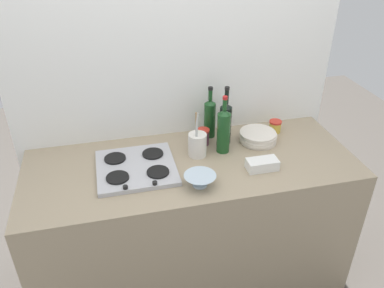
{
  "coord_description": "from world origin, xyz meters",
  "views": [
    {
      "loc": [
        -0.41,
        -1.71,
        2.08
      ],
      "look_at": [
        0.0,
        0.0,
        1.02
      ],
      "focal_mm": 36.53,
      "sensor_mm": 36.0,
      "label": 1
    }
  ],
  "objects": [
    {
      "name": "plate_stack",
      "position": [
        0.43,
        0.13,
        0.93
      ],
      "size": [
        0.22,
        0.22,
        0.06
      ],
      "color": "silver",
      "rests_on": "counter_block"
    },
    {
      "name": "mixing_bowl",
      "position": [
        -0.01,
        -0.2,
        0.93
      ],
      "size": [
        0.16,
        0.16,
        0.06
      ],
      "color": "silver",
      "rests_on": "counter_block"
    },
    {
      "name": "wine_bottle_mid_right",
      "position": [
        0.2,
        0.08,
        1.04
      ],
      "size": [
        0.07,
        0.07,
        0.34
      ],
      "color": "#19471E",
      "rests_on": "counter_block"
    },
    {
      "name": "backsplash_panel",
      "position": [
        0.0,
        0.38,
        1.16
      ],
      "size": [
        1.9,
        0.06,
        2.32
      ],
      "primitive_type": "cube",
      "color": "white",
      "rests_on": "ground"
    },
    {
      "name": "utensil_crock",
      "position": [
        0.05,
        0.07,
        0.97
      ],
      "size": [
        0.1,
        0.1,
        0.27
      ],
      "color": "silver",
      "rests_on": "counter_block"
    },
    {
      "name": "stovetop_hob",
      "position": [
        -0.3,
        0.01,
        0.91
      ],
      "size": [
        0.41,
        0.4,
        0.04
      ],
      "color": "#B2B2B7",
      "rests_on": "counter_block"
    },
    {
      "name": "condiment_jar_front",
      "position": [
        0.11,
        0.18,
        0.95
      ],
      "size": [
        0.07,
        0.07,
        0.1
      ],
      "color": "#66384C",
      "rests_on": "counter_block"
    },
    {
      "name": "wine_bottle_mid_left",
      "position": [
        0.24,
        0.17,
        1.03
      ],
      "size": [
        0.07,
        0.07,
        0.35
      ],
      "color": "black",
      "rests_on": "counter_block"
    },
    {
      "name": "ground_plane",
      "position": [
        0.0,
        0.0,
        0.0
      ],
      "size": [
        6.0,
        6.0,
        0.0
      ],
      "primitive_type": "plane",
      "color": "#47423D",
      "rests_on": "ground"
    },
    {
      "name": "butter_dish",
      "position": [
        0.35,
        -0.14,
        0.93
      ],
      "size": [
        0.16,
        0.09,
        0.06
      ],
      "primitive_type": "cube",
      "rotation": [
        0.0,
        0.0,
        -0.0
      ],
      "color": "white",
      "rests_on": "counter_block"
    },
    {
      "name": "counter_block",
      "position": [
        0.0,
        0.0,
        0.45
      ],
      "size": [
        1.8,
        0.7,
        0.9
      ],
      "primitive_type": "cube",
      "color": "tan",
      "rests_on": "ground"
    },
    {
      "name": "condiment_jar_rear",
      "position": [
        0.58,
        0.22,
        0.94
      ],
      "size": [
        0.08,
        0.08,
        0.07
      ],
      "color": "gold",
      "rests_on": "counter_block"
    },
    {
      "name": "wine_bottle_leftmost",
      "position": [
        0.17,
        0.26,
        1.03
      ],
      "size": [
        0.07,
        0.07,
        0.32
      ],
      "color": "#19471E",
      "rests_on": "counter_block"
    }
  ]
}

